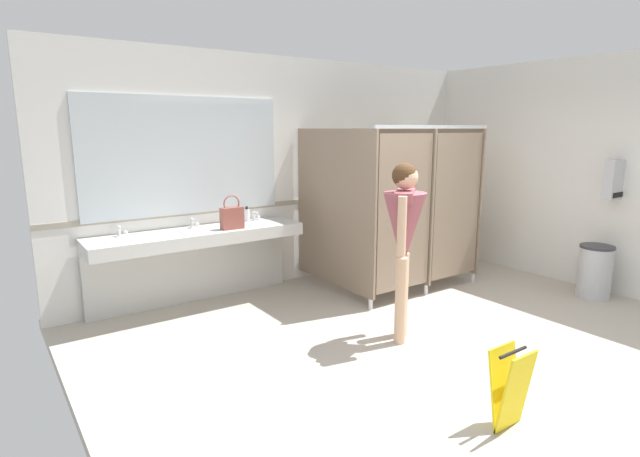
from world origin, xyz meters
name	(u,v)px	position (x,y,z in m)	size (l,w,h in m)	color
ground_plane	(463,356)	(0.00, 0.00, -0.05)	(6.24, 6.22, 0.10)	#B2A899
wall_back	(295,172)	(0.00, 2.87, 1.45)	(6.24, 0.12, 2.90)	silver
wall_side_right	(628,177)	(2.88, 0.00, 1.45)	(0.12, 6.22, 2.90)	silver
wall_back_tile_band	(298,202)	(0.00, 2.80, 1.05)	(6.24, 0.01, 0.06)	#9E937F
vanity_counter	(197,249)	(-1.52, 2.59, 0.66)	(2.40, 0.58, 1.01)	silver
mirror_panel	(185,156)	(-1.52, 2.80, 1.71)	(2.30, 0.02, 1.32)	silver
bathroom_stalls	(399,203)	(0.91, 1.83, 1.07)	(1.86, 1.54, 2.05)	#84705B
paper_towel_dispenser_upper	(616,180)	(2.75, 0.08, 1.41)	(0.40, 0.13, 0.47)	#B7BABF
trash_bin	(595,271)	(2.49, 0.08, 0.32)	(0.39, 0.39, 0.64)	#B7BABF
person_standing	(404,230)	(-0.29, 0.53, 1.09)	(0.56, 0.56, 1.71)	#DBAD89
handbag	(232,217)	(-1.18, 2.35, 1.03)	(0.26, 0.10, 0.39)	#934C42
soap_dispenser	(247,215)	(-0.83, 2.67, 0.97)	(0.07, 0.07, 0.19)	white
paper_cup	(237,223)	(-1.07, 2.45, 0.94)	(0.07, 0.07, 0.09)	white
wet_floor_sign	(510,388)	(-0.71, -0.96, 0.29)	(0.28, 0.19, 0.57)	yellow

